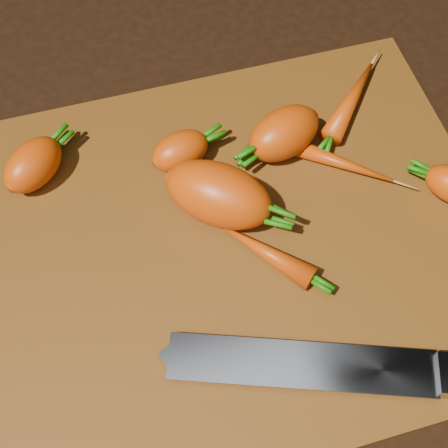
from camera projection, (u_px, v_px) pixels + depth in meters
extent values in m
cube|color=black|center=(227.00, 251.00, 0.59)|extent=(2.00, 2.00, 0.01)
cube|color=#572F0A|center=(227.00, 246.00, 0.58)|extent=(0.50, 0.40, 0.01)
ellipsoid|color=#C23A01|center=(33.00, 165.00, 0.59)|extent=(0.08, 0.07, 0.04)
ellipsoid|color=#C23A01|center=(219.00, 195.00, 0.56)|extent=(0.11, 0.11, 0.06)
ellipsoid|color=#C23A01|center=(284.00, 133.00, 0.60)|extent=(0.09, 0.07, 0.05)
ellipsoid|color=#C23A01|center=(180.00, 151.00, 0.60)|extent=(0.07, 0.05, 0.04)
ellipsoid|color=#C23A01|center=(352.00, 100.00, 0.64)|extent=(0.09, 0.10, 0.02)
ellipsoid|color=#C23A01|center=(339.00, 162.00, 0.60)|extent=(0.10, 0.08, 0.02)
ellipsoid|color=#C23A01|center=(268.00, 254.00, 0.55)|extent=(0.07, 0.08, 0.02)
cube|color=gray|center=(168.00, 355.00, 0.51)|extent=(0.22, 0.11, 0.00)
cube|color=gray|center=(310.00, 365.00, 0.51)|extent=(0.03, 0.04, 0.02)
cube|color=black|center=(395.00, 372.00, 0.50)|extent=(0.13, 0.06, 0.02)
cylinder|color=#B2B2B7|center=(374.00, 367.00, 0.50)|extent=(0.01, 0.01, 0.00)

